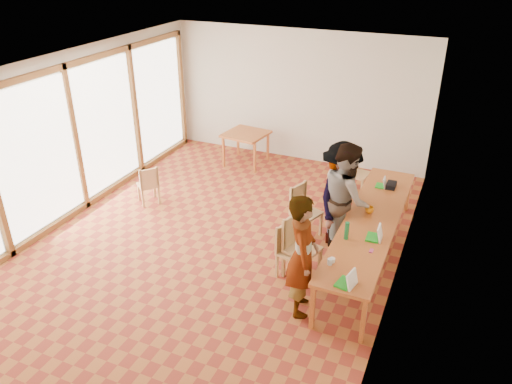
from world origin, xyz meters
TOP-DOWN VIEW (x-y plane):
  - ground at (0.00, 0.00)m, footprint 8.00×8.00m
  - wall_back at (0.00, 4.00)m, footprint 6.00×0.10m
  - wall_front at (0.00, -4.00)m, footprint 6.00×0.10m
  - wall_right at (3.00, 0.00)m, footprint 0.10×8.00m
  - window_wall at (-2.96, 0.00)m, footprint 0.10×8.00m
  - ceiling at (0.00, 0.00)m, footprint 6.00×8.00m
  - communal_table at (2.50, 0.42)m, footprint 0.80×4.00m
  - side_table at (-0.96, 3.20)m, footprint 0.90×0.90m
  - chair_near at (1.55, -0.41)m, footprint 0.58×0.58m
  - chair_mid at (1.44, -0.48)m, footprint 0.50×0.50m
  - chair_far at (1.24, 0.74)m, footprint 0.56×0.56m
  - chair_empty at (1.67, 2.66)m, footprint 0.50×0.50m
  - chair_spare at (-1.86, 0.60)m, footprint 0.52×0.52m
  - person_near at (1.89, -1.20)m, footprint 0.63×0.77m
  - person_mid at (2.03, 0.56)m, footprint 1.05×1.15m
  - person_far at (1.89, 0.73)m, footprint 0.78×1.24m
  - laptop_near at (2.57, -1.39)m, footprint 0.27×0.30m
  - laptop_mid at (2.68, -0.13)m, footprint 0.23×0.27m
  - laptop_far at (2.43, 1.66)m, footprint 0.19×0.22m
  - yellow_mug at (2.42, 0.61)m, footprint 0.17×0.17m
  - green_bottle at (2.27, -0.31)m, footprint 0.07×0.07m
  - clear_glass at (2.23, -1.04)m, footprint 0.07×0.07m
  - condiment_cup at (2.25, -0.96)m, footprint 0.08×0.08m
  - pink_phone at (2.69, -0.49)m, footprint 0.05×0.10m
  - black_pouch at (2.58, 1.69)m, footprint 0.16×0.26m

SIDE VIEW (x-z plane):
  - ground at x=0.00m, z-range 0.00..0.00m
  - chair_spare at x=-1.86m, z-range 0.28..0.70m
  - chair_mid at x=1.44m, z-range 0.31..0.77m
  - chair_far at x=1.24m, z-range 0.33..0.83m
  - chair_empty at x=1.67m, z-range 0.33..0.84m
  - chair_near at x=1.55m, z-range 0.35..0.89m
  - side_table at x=-0.96m, z-range 0.29..1.04m
  - communal_table at x=2.50m, z-range 0.33..1.08m
  - pink_phone at x=2.69m, z-range 0.75..0.76m
  - condiment_cup at x=2.25m, z-range 0.75..0.81m
  - clear_glass at x=2.23m, z-range 0.75..0.84m
  - black_pouch at x=2.58m, z-range 0.75..0.84m
  - laptop_far at x=2.43m, z-range 0.71..0.89m
  - yellow_mug at x=2.42m, z-range 0.75..0.86m
  - laptop_mid at x=2.68m, z-range 0.70..0.92m
  - laptop_near at x=2.57m, z-range 0.70..0.92m
  - green_bottle at x=2.27m, z-range 0.75..1.03m
  - person_near at x=1.89m, z-range 0.00..1.81m
  - person_far at x=1.89m, z-range 0.00..1.84m
  - person_mid at x=2.03m, z-range 0.00..1.91m
  - wall_back at x=0.00m, z-range 0.00..3.00m
  - wall_front at x=0.00m, z-range 0.00..3.00m
  - wall_right at x=3.00m, z-range 0.00..3.00m
  - window_wall at x=-2.96m, z-range 0.00..3.00m
  - ceiling at x=0.00m, z-range 3.00..3.04m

